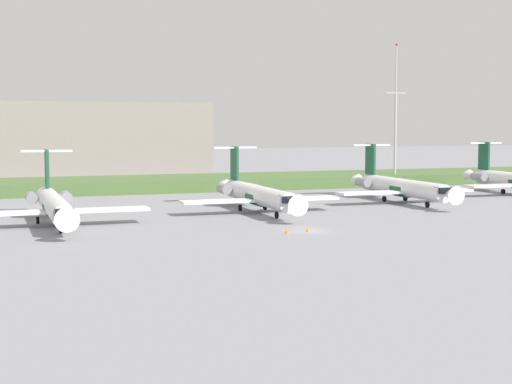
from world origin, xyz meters
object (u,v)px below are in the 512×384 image
object	(u,v)px
safety_cone_front_marker	(287,231)
regional_jet_fourth	(401,186)
antenna_mast	(395,127)
regional_jet_second	(54,205)
regional_jet_third	(257,194)
safety_cone_mid_marker	(308,229)

from	to	relation	value
safety_cone_front_marker	regional_jet_fourth	bearing A→B (deg)	41.92
antenna_mast	regional_jet_second	bearing A→B (deg)	-149.37
regional_jet_fourth	regional_jet_second	bearing A→B (deg)	-169.30
regional_jet_third	safety_cone_mid_marker	bearing A→B (deg)	-92.85
regional_jet_second	regional_jet_fourth	xyz separation A→B (m)	(54.29, 10.26, 0.00)
regional_jet_third	regional_jet_fourth	bearing A→B (deg)	10.75
regional_jet_second	regional_jet_third	distance (m)	28.92
regional_jet_fourth	safety_cone_mid_marker	distance (m)	37.53
regional_jet_second	safety_cone_front_marker	xyz separation A→B (m)	(24.44, -16.54, -2.26)
safety_cone_front_marker	antenna_mast	bearing A→B (deg)	51.57
regional_jet_second	safety_cone_mid_marker	world-z (taller)	regional_jet_second
regional_jet_fourth	safety_cone_mid_marker	world-z (taller)	regional_jet_fourth
antenna_mast	safety_cone_mid_marker	distance (m)	73.19
regional_jet_third	safety_cone_front_marker	size ratio (longest dim) A/B	56.36
regional_jet_second	antenna_mast	xyz separation A→B (m)	(70.85, 41.96, 9.17)
regional_jet_third	antenna_mast	xyz separation A→B (m)	(42.43, 36.61, 9.17)
antenna_mast	safety_cone_front_marker	size ratio (longest dim) A/B	51.68
antenna_mast	regional_jet_fourth	bearing A→B (deg)	-117.59
regional_jet_fourth	antenna_mast	bearing A→B (deg)	62.41
antenna_mast	safety_cone_mid_marker	xyz separation A→B (m)	(-43.49, -57.75, -11.43)
regional_jet_third	safety_cone_mid_marker	distance (m)	21.29
regional_jet_second	safety_cone_front_marker	distance (m)	29.59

